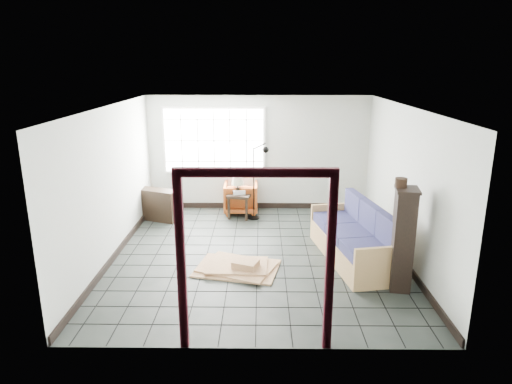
{
  "coord_description": "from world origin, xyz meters",
  "views": [
    {
      "loc": [
        0.06,
        -7.48,
        3.29
      ],
      "look_at": [
        -0.03,
        0.3,
        1.08
      ],
      "focal_mm": 32.0,
      "sensor_mm": 36.0,
      "label": 1
    }
  ],
  "objects_px": {
    "futon_sofa": "(357,240)",
    "armchair": "(241,196)",
    "tall_shelf": "(403,239)",
    "side_table": "(240,198)"
  },
  "relations": [
    {
      "from": "futon_sofa",
      "to": "armchair",
      "type": "bearing_deg",
      "value": 119.0
    },
    {
      "from": "side_table",
      "to": "tall_shelf",
      "type": "relative_size",
      "value": 0.37
    },
    {
      "from": "futon_sofa",
      "to": "tall_shelf",
      "type": "distance_m",
      "value": 1.21
    },
    {
      "from": "futon_sofa",
      "to": "armchair",
      "type": "relative_size",
      "value": 3.09
    },
    {
      "from": "futon_sofa",
      "to": "side_table",
      "type": "xyz_separation_m",
      "value": [
        -2.12,
        2.23,
        0.08
      ]
    },
    {
      "from": "futon_sofa",
      "to": "tall_shelf",
      "type": "relative_size",
      "value": 1.51
    },
    {
      "from": "futon_sofa",
      "to": "tall_shelf",
      "type": "bearing_deg",
      "value": -77.96
    },
    {
      "from": "tall_shelf",
      "to": "armchair",
      "type": "bearing_deg",
      "value": 134.59
    },
    {
      "from": "armchair",
      "to": "side_table",
      "type": "distance_m",
      "value": 0.33
    },
    {
      "from": "armchair",
      "to": "side_table",
      "type": "xyz_separation_m",
      "value": [
        -0.01,
        -0.33,
        0.06
      ]
    }
  ]
}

